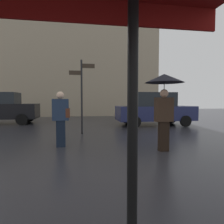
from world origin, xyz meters
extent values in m
plane|color=#26262B|center=(0.00, 0.00, 0.00)|extent=(60.00, 60.00, 0.00)
cylinder|color=black|center=(0.60, -0.85, 1.21)|extent=(0.10, 0.10, 2.43)
cube|color=maroon|center=(-0.09, -0.49, 2.31)|extent=(3.44, 0.03, 0.24)
cube|color=black|center=(2.49, 2.72, 0.42)|extent=(0.27, 0.17, 0.84)
cube|color=#332319|center=(2.49, 2.72, 1.17)|extent=(0.50, 0.22, 0.68)
sphere|color=tan|center=(2.49, 2.72, 1.63)|extent=(0.23, 0.23, 0.23)
cylinder|color=black|center=(2.49, 2.72, 1.77)|extent=(0.02, 0.02, 0.30)
cone|color=black|center=(2.49, 2.72, 2.04)|extent=(1.08, 1.08, 0.24)
cube|color=black|center=(-0.42, 3.73, 0.41)|extent=(0.27, 0.17, 0.82)
cube|color=#1E2D47|center=(-0.42, 3.73, 1.15)|extent=(0.49, 0.22, 0.66)
sphere|color=beige|center=(-0.42, 3.73, 1.59)|extent=(0.23, 0.23, 0.23)
cube|color=#512819|center=(-0.21, 3.73, 1.05)|extent=(0.12, 0.24, 0.28)
cube|color=black|center=(-4.53, 10.59, 0.78)|extent=(4.18, 1.70, 0.91)
cylinder|color=black|center=(-3.18, 11.44, 0.33)|extent=(0.66, 0.18, 0.66)
cylinder|color=black|center=(-3.18, 9.74, 0.33)|extent=(0.66, 0.18, 0.66)
cube|color=#1E234C|center=(4.48, 8.40, 0.71)|extent=(4.41, 1.73, 0.81)
cube|color=black|center=(4.26, 8.40, 1.50)|extent=(2.43, 1.60, 0.78)
cylinder|color=black|center=(5.92, 9.26, 0.31)|extent=(0.61, 0.18, 0.61)
cylinder|color=black|center=(5.92, 7.53, 0.31)|extent=(0.61, 0.18, 0.61)
cylinder|color=black|center=(3.05, 9.26, 0.31)|extent=(0.61, 0.18, 0.61)
cylinder|color=black|center=(3.05, 7.53, 0.31)|extent=(0.61, 0.18, 0.61)
cylinder|color=black|center=(0.25, 6.05, 1.58)|extent=(0.08, 0.08, 3.15)
cube|color=#33281E|center=(0.53, 6.05, 2.90)|extent=(0.56, 0.04, 0.18)
cube|color=#33281E|center=(-0.01, 6.05, 2.60)|extent=(0.52, 0.04, 0.18)
cube|color=gray|center=(0.00, 17.16, 7.88)|extent=(15.42, 2.93, 15.75)
camera|label=1|loc=(0.14, -2.53, 1.42)|focal=31.87mm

